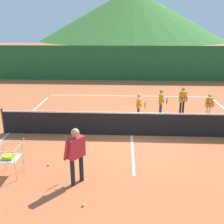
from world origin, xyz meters
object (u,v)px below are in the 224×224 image
at_px(student_2, 183,98).
at_px(tennis_ball_1, 83,205).
at_px(instructor, 76,151).
at_px(tennis_ball_6, 24,139).
at_px(tennis_net, 132,124).
at_px(ball_cart, 8,157).
at_px(student_3, 209,104).
at_px(student_0, 139,105).
at_px(student_1, 161,100).
at_px(tennis_ball_2, 48,164).

bearing_deg(student_2, tennis_ball_1, -118.44).
relative_size(instructor, tennis_ball_6, 23.91).
bearing_deg(tennis_net, ball_cart, -140.05).
distance_m(student_3, tennis_ball_6, 8.32).
distance_m(student_0, student_1, 1.29).
distance_m(tennis_net, student_1, 2.82).
distance_m(ball_cart, tennis_ball_2, 1.24).
bearing_deg(tennis_ball_2, tennis_ball_1, -52.89).
distance_m(student_0, tennis_ball_2, 5.21).
xyz_separation_m(student_3, tennis_ball_6, (-7.81, -2.79, -0.69)).
bearing_deg(tennis_ball_2, tennis_ball_6, 129.25).
bearing_deg(student_2, tennis_ball_2, -134.91).
xyz_separation_m(student_1, tennis_ball_1, (-2.73, -6.69, -0.75)).
bearing_deg(student_2, student_3, -28.58).
bearing_deg(tennis_ball_6, student_0, 27.40).
height_order(student_0, student_1, student_1).
bearing_deg(instructor, tennis_net, 64.38).
relative_size(student_1, tennis_ball_1, 19.16).
distance_m(student_2, tennis_ball_6, 7.56).
bearing_deg(tennis_ball_2, instructor, -38.79).
bearing_deg(tennis_ball_1, tennis_net, 73.45).
relative_size(instructor, tennis_ball_2, 23.91).
bearing_deg(tennis_ball_2, student_1, 49.69).
relative_size(student_3, tennis_ball_1, 17.59).
relative_size(student_0, student_1, 0.97).
relative_size(instructor, tennis_ball_1, 23.91).
bearing_deg(tennis_net, tennis_ball_6, -171.65).
xyz_separation_m(student_3, tennis_ball_1, (-4.92, -6.46, -0.69)).
height_order(student_1, student_2, student_2).
bearing_deg(student_3, tennis_ball_1, -127.30).
xyz_separation_m(student_1, student_3, (2.19, -0.23, -0.06)).
bearing_deg(ball_cart, tennis_ball_6, 102.91).
distance_m(student_1, tennis_ball_6, 6.42).
bearing_deg(student_1, student_3, -5.87).
height_order(instructor, student_1, instructor).
height_order(tennis_ball_2, tennis_ball_6, same).
distance_m(student_0, tennis_ball_1, 6.27).
distance_m(instructor, tennis_ball_1, 1.39).
distance_m(tennis_net, instructor, 3.70).
relative_size(student_0, tennis_ball_6, 18.62).
height_order(tennis_net, tennis_ball_6, tennis_net).
relative_size(student_3, ball_cart, 1.33).
bearing_deg(student_1, ball_cart, -133.03).
bearing_deg(student_1, tennis_net, -121.23).
bearing_deg(student_0, tennis_ball_2, -125.82).
bearing_deg(tennis_ball_6, student_3, 19.65).
relative_size(student_1, ball_cart, 1.45).
distance_m(instructor, ball_cart, 2.08).
distance_m(tennis_ball_2, tennis_ball_6, 2.37).
bearing_deg(tennis_ball_1, student_3, 52.70).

